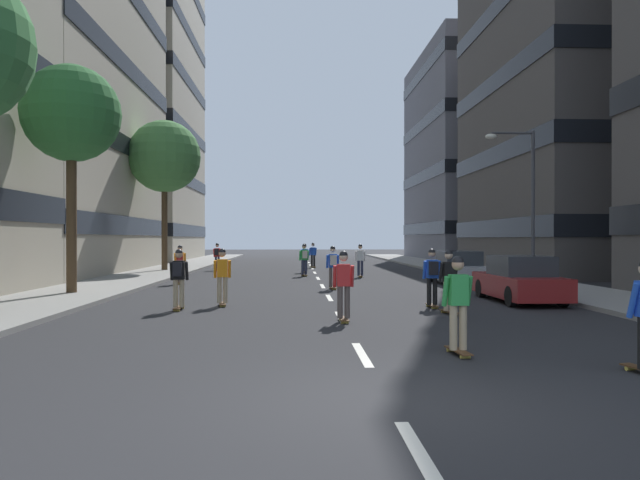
% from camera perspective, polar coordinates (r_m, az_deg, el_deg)
% --- Properties ---
extents(ground_plane, '(151.94, 151.94, 0.00)m').
position_cam_1_polar(ground_plane, '(32.91, -0.36, -3.47)').
color(ground_plane, '#28282B').
extents(sidewalk_left, '(3.74, 69.64, 0.14)m').
position_cam_1_polar(sidewalk_left, '(36.93, -15.07, -2.97)').
color(sidewalk_left, gray).
rests_on(sidewalk_left, ground_plane).
extents(sidewalk_right, '(3.74, 69.64, 0.14)m').
position_cam_1_polar(sidewalk_right, '(37.53, 13.74, -2.92)').
color(sidewalk_right, gray).
rests_on(sidewalk_right, ground_plane).
extents(lane_markings, '(0.16, 57.20, 0.01)m').
position_cam_1_polar(lane_markings, '(33.08, -0.37, -3.45)').
color(lane_markings, silver).
rests_on(lane_markings, ground_plane).
extents(building_left_far, '(15.86, 17.19, 37.27)m').
position_cam_1_polar(building_left_far, '(61.52, -19.96, 15.85)').
color(building_left_far, '#B2A893').
rests_on(building_left_far, ground_plane).
extents(building_right_far, '(15.86, 18.17, 20.11)m').
position_cam_1_polar(building_right_far, '(60.53, 17.21, 7.81)').
color(building_right_far, slate).
rests_on(building_right_far, ground_plane).
extents(parked_car_near, '(1.82, 4.40, 1.52)m').
position_cam_1_polar(parked_car_near, '(20.38, 18.83, -3.76)').
color(parked_car_near, maroon).
rests_on(parked_car_near, ground_plane).
extents(parked_car_mid, '(1.82, 4.40, 1.52)m').
position_cam_1_polar(parked_car_mid, '(27.25, 13.28, -2.76)').
color(parked_car_mid, '#B2B7BF').
rests_on(parked_car_mid, ground_plane).
extents(street_tree_near, '(4.43, 4.43, 9.22)m').
position_cam_1_polar(street_tree_near, '(37.73, -14.90, 7.81)').
color(street_tree_near, '#4C3823').
rests_on(street_tree_near, sidewalk_left).
extents(street_tree_mid, '(3.47, 3.47, 8.19)m').
position_cam_1_polar(street_tree_mid, '(23.34, -23.04, 11.12)').
color(street_tree_mid, '#4C3823').
rests_on(street_tree_mid, sidewalk_left).
extents(streetlamp_right, '(2.13, 0.30, 6.50)m').
position_cam_1_polar(streetlamp_right, '(26.33, 19.27, 4.62)').
color(streetlamp_right, '#3F3F44').
rests_on(streetlamp_right, sidewalk_right).
extents(skater_0, '(0.54, 0.91, 1.78)m').
position_cam_1_polar(skater_0, '(31.39, 3.94, -1.85)').
color(skater_0, brown).
rests_on(skater_0, ground_plane).
extents(skater_1, '(0.56, 0.92, 1.78)m').
position_cam_1_polar(skater_1, '(32.13, -1.55, -1.75)').
color(skater_1, brown).
rests_on(skater_1, ground_plane).
extents(skater_2, '(0.56, 0.92, 1.78)m').
position_cam_1_polar(skater_2, '(16.53, 12.44, -3.68)').
color(skater_2, brown).
rests_on(skater_2, ground_plane).
extents(skater_3, '(0.53, 0.90, 1.78)m').
position_cam_1_polar(skater_3, '(17.50, -13.59, -3.36)').
color(skater_3, brown).
rests_on(skater_3, ground_plane).
extents(skater_4, '(0.55, 0.92, 1.78)m').
position_cam_1_polar(skater_4, '(38.58, -9.98, -1.43)').
color(skater_4, brown).
rests_on(skater_4, ground_plane).
extents(skater_5, '(0.53, 0.90, 1.78)m').
position_cam_1_polar(skater_5, '(14.69, 2.31, -4.16)').
color(skater_5, brown).
rests_on(skater_5, ground_plane).
extents(skater_6, '(0.56, 0.92, 1.78)m').
position_cam_1_polar(skater_6, '(18.34, -9.48, -3.29)').
color(skater_6, brown).
rests_on(skater_6, ground_plane).
extents(skater_7, '(0.55, 0.92, 1.78)m').
position_cam_1_polar(skater_7, '(27.45, -13.47, -2.08)').
color(skater_7, brown).
rests_on(skater_7, ground_plane).
extents(skater_8, '(0.55, 0.92, 1.78)m').
position_cam_1_polar(skater_8, '(35.62, -1.49, -1.56)').
color(skater_8, brown).
rests_on(skater_8, ground_plane).
extents(skater_10, '(0.55, 0.92, 1.78)m').
position_cam_1_polar(skater_10, '(10.82, 13.29, -5.71)').
color(skater_10, brown).
rests_on(skater_10, ground_plane).
extents(skater_11, '(0.57, 0.92, 1.78)m').
position_cam_1_polar(skater_11, '(41.50, -0.69, -1.36)').
color(skater_11, brown).
rests_on(skater_11, ground_plane).
extents(skater_12, '(0.55, 0.91, 1.78)m').
position_cam_1_polar(skater_12, '(23.96, 1.26, -2.40)').
color(skater_12, brown).
rests_on(skater_12, ground_plane).
extents(skater_13, '(0.54, 0.90, 1.78)m').
position_cam_1_polar(skater_13, '(17.93, 10.87, -3.28)').
color(skater_13, brown).
rests_on(skater_13, ground_plane).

